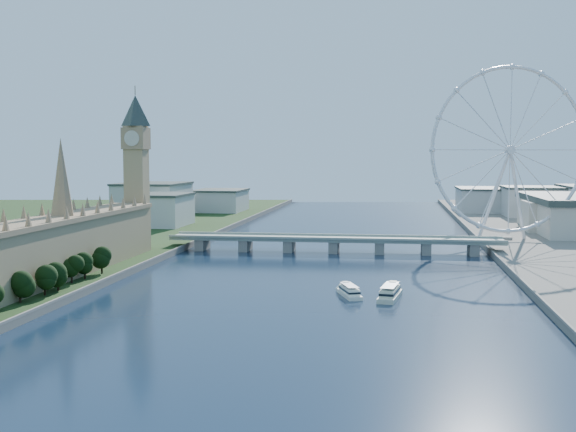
# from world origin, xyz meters

# --- Properties ---
(ground) EXTENTS (2000.00, 2000.00, 0.00)m
(ground) POSITION_xyz_m (0.00, 0.00, 0.00)
(ground) COLOR #1A2D4A
(ground) RESTS_ON ground
(parliament_range) EXTENTS (24.00, 200.00, 70.00)m
(parliament_range) POSITION_xyz_m (-128.00, 170.00, 18.48)
(parliament_range) COLOR tan
(parliament_range) RESTS_ON ground
(big_ben) EXTENTS (20.02, 20.02, 110.00)m
(big_ben) POSITION_xyz_m (-128.00, 278.00, 66.57)
(big_ben) COLOR tan
(big_ben) RESTS_ON ground
(westminster_bridge) EXTENTS (220.00, 22.00, 9.50)m
(westminster_bridge) POSITION_xyz_m (0.00, 300.00, 6.63)
(westminster_bridge) COLOR gray
(westminster_bridge) RESTS_ON ground
(london_eye) EXTENTS (113.60, 39.12, 124.30)m
(london_eye) POSITION_xyz_m (119.98, 355.08, 67.52)
(london_eye) COLOR silver
(london_eye) RESTS_ON ground
(county_hall) EXTENTS (54.00, 144.00, 35.00)m
(county_hall) POSITION_xyz_m (175.00, 430.00, 0.00)
(county_hall) COLOR beige
(county_hall) RESTS_ON ground
(city_skyline) EXTENTS (505.00, 280.00, 32.00)m
(city_skyline) POSITION_xyz_m (39.22, 560.08, 16.96)
(city_skyline) COLOR beige
(city_skyline) RESTS_ON ground
(tour_boat_near) EXTENTS (14.63, 26.87, 5.74)m
(tour_boat_near) POSITION_xyz_m (19.14, 149.73, 0.00)
(tour_boat_near) COLOR white
(tour_boat_near) RESTS_ON ground
(tour_boat_far) EXTENTS (12.23, 31.16, 6.71)m
(tour_boat_far) POSITION_xyz_m (37.39, 146.62, 0.00)
(tour_boat_far) COLOR beige
(tour_boat_far) RESTS_ON ground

